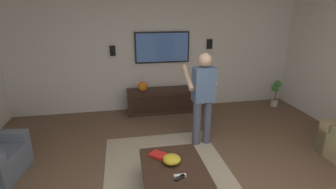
{
  "coord_description": "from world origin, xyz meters",
  "views": [
    {
      "loc": [
        -2.46,
        0.84,
        2.33
      ],
      "look_at": [
        1.14,
        0.16,
        1.08
      ],
      "focal_mm": 27.11,
      "sensor_mm": 36.0,
      "label": 1
    }
  ],
  "objects_px": {
    "book": "(158,155)",
    "vase_round": "(143,86)",
    "person_standing": "(203,94)",
    "wall_speaker_right": "(113,51)",
    "bowl": "(172,159)",
    "remote_black": "(180,178)",
    "wall_speaker_left": "(210,44)",
    "media_console": "(164,100)",
    "coffee_table": "(174,173)",
    "remote_white": "(180,176)",
    "tv": "(162,47)",
    "potted_plant_short": "(276,91)"
  },
  "relations": [
    {
      "from": "person_standing",
      "to": "vase_round",
      "type": "distance_m",
      "value": 1.79
    },
    {
      "from": "vase_round",
      "to": "media_console",
      "type": "bearing_deg",
      "value": -84.84
    },
    {
      "from": "media_console",
      "to": "tv",
      "type": "bearing_deg",
      "value": -180.0
    },
    {
      "from": "bowl",
      "to": "remote_black",
      "type": "height_order",
      "value": "bowl"
    },
    {
      "from": "vase_round",
      "to": "wall_speaker_right",
      "type": "distance_m",
      "value": 1.03
    },
    {
      "from": "remote_white",
      "to": "person_standing",
      "type": "bearing_deg",
      "value": 64.05
    },
    {
      "from": "remote_white",
      "to": "wall_speaker_left",
      "type": "distance_m",
      "value": 3.71
    },
    {
      "from": "wall_speaker_right",
      "to": "tv",
      "type": "bearing_deg",
      "value": -90.68
    },
    {
      "from": "remote_white",
      "to": "book",
      "type": "distance_m",
      "value": 0.52
    },
    {
      "from": "media_console",
      "to": "vase_round",
      "type": "xyz_separation_m",
      "value": [
        -0.04,
        0.5,
        0.39
      ]
    },
    {
      "from": "potted_plant_short",
      "to": "wall_speaker_right",
      "type": "distance_m",
      "value": 4.02
    },
    {
      "from": "book",
      "to": "wall_speaker_left",
      "type": "relative_size",
      "value": 1.0
    },
    {
      "from": "coffee_table",
      "to": "wall_speaker_left",
      "type": "bearing_deg",
      "value": -26.3
    },
    {
      "from": "remote_black",
      "to": "wall_speaker_right",
      "type": "relative_size",
      "value": 0.68
    },
    {
      "from": "person_standing",
      "to": "wall_speaker_left",
      "type": "distance_m",
      "value": 2.05
    },
    {
      "from": "tv",
      "to": "wall_speaker_left",
      "type": "xyz_separation_m",
      "value": [
        0.01,
        -1.13,
        0.05
      ]
    },
    {
      "from": "book",
      "to": "vase_round",
      "type": "xyz_separation_m",
      "value": [
        2.44,
        -0.02,
        0.24
      ]
    },
    {
      "from": "bowl",
      "to": "vase_round",
      "type": "xyz_separation_m",
      "value": [
        2.64,
        0.13,
        0.21
      ]
    },
    {
      "from": "tv",
      "to": "person_standing",
      "type": "xyz_separation_m",
      "value": [
        -1.81,
        -0.4,
        -0.54
      ]
    },
    {
      "from": "tv",
      "to": "remote_white",
      "type": "height_order",
      "value": "tv"
    },
    {
      "from": "media_console",
      "to": "vase_round",
      "type": "relative_size",
      "value": 7.73
    },
    {
      "from": "remote_black",
      "to": "wall_speaker_right",
      "type": "distance_m",
      "value": 3.51
    },
    {
      "from": "wall_speaker_left",
      "to": "wall_speaker_right",
      "type": "relative_size",
      "value": 1.0
    },
    {
      "from": "media_console",
      "to": "person_standing",
      "type": "bearing_deg",
      "value": 14.1
    },
    {
      "from": "potted_plant_short",
      "to": "book",
      "type": "height_order",
      "value": "potted_plant_short"
    },
    {
      "from": "coffee_table",
      "to": "book",
      "type": "relative_size",
      "value": 4.55
    },
    {
      "from": "media_console",
      "to": "remote_white",
      "type": "xyz_separation_m",
      "value": [
        -2.98,
        0.33,
        0.14
      ]
    },
    {
      "from": "person_standing",
      "to": "vase_round",
      "type": "xyz_separation_m",
      "value": [
        1.53,
        0.89,
        -0.27
      ]
    },
    {
      "from": "person_standing",
      "to": "wall_speaker_right",
      "type": "relative_size",
      "value": 7.45
    },
    {
      "from": "coffee_table",
      "to": "bowl",
      "type": "bearing_deg",
      "value": 9.58
    },
    {
      "from": "coffee_table",
      "to": "book",
      "type": "height_order",
      "value": "book"
    },
    {
      "from": "potted_plant_short",
      "to": "remote_white",
      "type": "distance_m",
      "value": 4.18
    },
    {
      "from": "tv",
      "to": "vase_round",
      "type": "xyz_separation_m",
      "value": [
        -0.29,
        0.5,
        -0.81
      ]
    },
    {
      "from": "potted_plant_short",
      "to": "book",
      "type": "distance_m",
      "value": 4.03
    },
    {
      "from": "potted_plant_short",
      "to": "wall_speaker_right",
      "type": "height_order",
      "value": "wall_speaker_right"
    },
    {
      "from": "media_console",
      "to": "wall_speaker_left",
      "type": "relative_size",
      "value": 7.73
    },
    {
      "from": "tv",
      "to": "remote_white",
      "type": "xyz_separation_m",
      "value": [
        -3.22,
        0.33,
        -1.06
      ]
    },
    {
      "from": "media_console",
      "to": "wall_speaker_right",
      "type": "distance_m",
      "value": 1.62
    },
    {
      "from": "media_console",
      "to": "vase_round",
      "type": "height_order",
      "value": "vase_round"
    },
    {
      "from": "tv",
      "to": "potted_plant_short",
      "type": "bearing_deg",
      "value": 82.0
    },
    {
      "from": "media_console",
      "to": "bowl",
      "type": "bearing_deg",
      "value": -7.82
    },
    {
      "from": "person_standing",
      "to": "remote_white",
      "type": "bearing_deg",
      "value": 147.65
    },
    {
      "from": "tv",
      "to": "media_console",
      "type": "bearing_deg",
      "value": 0.0
    },
    {
      "from": "bowl",
      "to": "wall_speaker_right",
      "type": "distance_m",
      "value": 3.18
    },
    {
      "from": "vase_round",
      "to": "wall_speaker_right",
      "type": "xyz_separation_m",
      "value": [
        0.3,
        0.61,
        0.77
      ]
    },
    {
      "from": "potted_plant_short",
      "to": "book",
      "type": "relative_size",
      "value": 2.97
    },
    {
      "from": "book",
      "to": "wall_speaker_left",
      "type": "bearing_deg",
      "value": 100.52
    },
    {
      "from": "book",
      "to": "remote_black",
      "type": "bearing_deg",
      "value": -29.55
    },
    {
      "from": "coffee_table",
      "to": "book",
      "type": "distance_m",
      "value": 0.33
    },
    {
      "from": "potted_plant_short",
      "to": "remote_white",
      "type": "bearing_deg",
      "value": 132.53
    }
  ]
}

